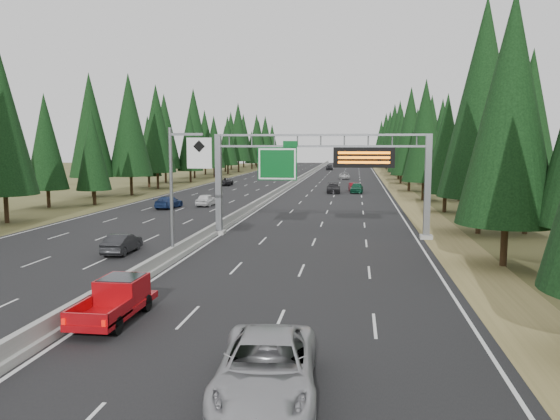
# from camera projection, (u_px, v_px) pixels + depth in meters

# --- Properties ---
(road) EXTENTS (32.00, 260.00, 0.08)m
(road) POSITION_uv_depth(u_px,v_px,m) (287.00, 189.00, 87.22)
(road) COLOR black
(road) RESTS_ON ground
(shoulder_right) EXTENTS (3.60, 260.00, 0.06)m
(shoulder_right) POSITION_uv_depth(u_px,v_px,m) (400.00, 190.00, 84.78)
(shoulder_right) COLOR olive
(shoulder_right) RESTS_ON ground
(shoulder_left) EXTENTS (3.60, 260.00, 0.06)m
(shoulder_left) POSITION_uv_depth(u_px,v_px,m) (179.00, 188.00, 89.65)
(shoulder_left) COLOR #454420
(shoulder_left) RESTS_ON ground
(median_barrier) EXTENTS (0.70, 260.00, 0.85)m
(median_barrier) POSITION_uv_depth(u_px,v_px,m) (287.00, 187.00, 87.17)
(median_barrier) COLOR gray
(median_barrier) RESTS_ON road
(sign_gantry) EXTENTS (16.75, 0.98, 7.80)m
(sign_gantry) POSITION_uv_depth(u_px,v_px,m) (329.00, 169.00, 41.00)
(sign_gantry) COLOR slate
(sign_gantry) RESTS_ON road
(hov_sign_pole) EXTENTS (2.80, 0.50, 8.00)m
(hov_sign_pole) POSITION_uv_depth(u_px,v_px,m) (180.00, 184.00, 32.46)
(hov_sign_pole) COLOR slate
(hov_sign_pole) RESTS_ON road
(tree_row_right) EXTENTS (11.91, 243.12, 18.45)m
(tree_row_right) POSITION_uv_depth(u_px,v_px,m) (437.00, 132.00, 74.79)
(tree_row_right) COLOR black
(tree_row_right) RESTS_ON ground
(tree_row_left) EXTENTS (11.90, 243.66, 18.99)m
(tree_row_left) POSITION_uv_depth(u_px,v_px,m) (149.00, 131.00, 86.70)
(tree_row_left) COLOR black
(tree_row_left) RESTS_ON ground
(silver_minivan) EXTENTS (3.20, 6.16, 1.66)m
(silver_minivan) POSITION_uv_depth(u_px,v_px,m) (266.00, 368.00, 15.13)
(silver_minivan) COLOR #9E9EA3
(silver_minivan) RESTS_ON road
(red_pickup) EXTENTS (1.77, 4.96, 1.62)m
(red_pickup) POSITION_uv_depth(u_px,v_px,m) (118.00, 296.00, 22.02)
(red_pickup) COLOR black
(red_pickup) RESTS_ON road
(car_ahead_green) EXTENTS (2.01, 4.48, 1.50)m
(car_ahead_green) POSITION_uv_depth(u_px,v_px,m) (357.00, 188.00, 79.84)
(car_ahead_green) COLOR #114C32
(car_ahead_green) RESTS_ON road
(car_ahead_dkred) EXTENTS (1.74, 4.00, 1.28)m
(car_ahead_dkred) POSITION_uv_depth(u_px,v_px,m) (354.00, 187.00, 82.57)
(car_ahead_dkred) COLOR maroon
(car_ahead_dkred) RESTS_ON road
(car_ahead_dkgrey) EXTENTS (2.18, 4.90, 1.40)m
(car_ahead_dkgrey) POSITION_uv_depth(u_px,v_px,m) (333.00, 188.00, 79.62)
(car_ahead_dkgrey) COLOR black
(car_ahead_dkgrey) RESTS_ON road
(car_ahead_white) EXTENTS (2.29, 4.65, 1.27)m
(car_ahead_white) POSITION_uv_depth(u_px,v_px,m) (344.00, 176.00, 112.48)
(car_ahead_white) COLOR #BABABA
(car_ahead_white) RESTS_ON road
(car_ahead_far) EXTENTS (2.16, 4.71, 1.57)m
(car_ahead_far) POSITION_uv_depth(u_px,v_px,m) (329.00, 167.00, 152.70)
(car_ahead_far) COLOR black
(car_ahead_far) RESTS_ON road
(car_onc_near) EXTENTS (1.48, 3.94, 1.28)m
(car_onc_near) POSITION_uv_depth(u_px,v_px,m) (122.00, 243.00, 35.28)
(car_onc_near) COLOR black
(car_onc_near) RESTS_ON road
(car_onc_blue) EXTENTS (2.20, 4.70, 1.33)m
(car_onc_blue) POSITION_uv_depth(u_px,v_px,m) (169.00, 202.00, 60.46)
(car_onc_blue) COLOR navy
(car_onc_blue) RESTS_ON road
(car_onc_white) EXTENTS (1.92, 4.21, 1.40)m
(car_onc_white) POSITION_uv_depth(u_px,v_px,m) (207.00, 200.00, 62.79)
(car_onc_white) COLOR silver
(car_onc_white) RESTS_ON road
(car_onc_far) EXTENTS (2.63, 4.98, 1.34)m
(car_onc_far) POSITION_uv_depth(u_px,v_px,m) (225.00, 181.00, 94.81)
(car_onc_far) COLOR black
(car_onc_far) RESTS_ON road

